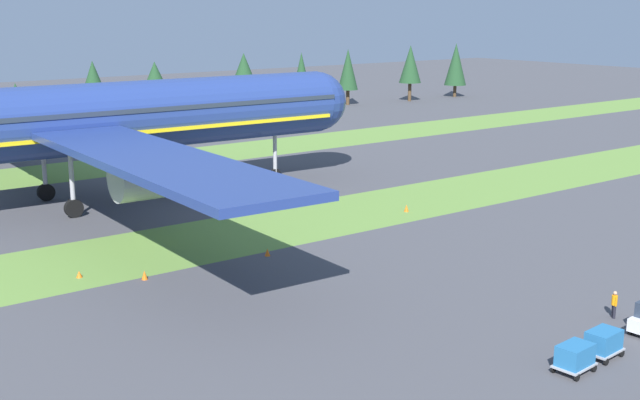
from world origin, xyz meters
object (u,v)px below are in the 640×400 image
object	(u,v)px
taxiway_marker_0	(406,208)
cargo_dolly_second	(575,356)
taxiway_marker_3	(145,275)
cargo_dolly_lead	(603,341)
taxiway_marker_1	(267,252)
ground_crew_loader	(614,303)
airliner	(79,120)
taxiway_marker_2	(79,274)

from	to	relation	value
taxiway_marker_0	cargo_dolly_second	bearing A→B (deg)	-118.66
cargo_dolly_second	taxiway_marker_3	world-z (taller)	cargo_dolly_second
cargo_dolly_lead	taxiway_marker_1	bearing A→B (deg)	-176.14
ground_crew_loader	taxiway_marker_0	bearing A→B (deg)	18.97
cargo_dolly_second	taxiway_marker_1	xyz separation A→B (m)	(-1.27, 27.29, -0.63)
airliner	taxiway_marker_1	distance (m)	26.58
taxiway_marker_2	cargo_dolly_second	bearing A→B (deg)	-64.32
cargo_dolly_second	taxiway_marker_1	distance (m)	27.32
cargo_dolly_lead	taxiway_marker_0	world-z (taller)	cargo_dolly_lead
taxiway_marker_0	airliner	bearing A→B (deg)	138.18
airliner	taxiway_marker_2	world-z (taller)	airliner
cargo_dolly_second	airliner	bearing A→B (deg)	-178.15
ground_crew_loader	taxiway_marker_0	size ratio (longest dim) A/B	2.59
taxiway_marker_0	taxiway_marker_3	world-z (taller)	taxiway_marker_0
taxiway_marker_1	taxiway_marker_2	distance (m)	14.12
taxiway_marker_0	taxiway_marker_3	xyz separation A→B (m)	(-28.49, -3.54, -0.01)
cargo_dolly_second	taxiway_marker_0	world-z (taller)	cargo_dolly_second
cargo_dolly_lead	ground_crew_loader	distance (m)	6.48
taxiway_marker_1	taxiway_marker_3	world-z (taller)	taxiway_marker_3
ground_crew_loader	taxiway_marker_0	world-z (taller)	ground_crew_loader
airliner	taxiway_marker_3	distance (m)	26.18
taxiway_marker_1	taxiway_marker_2	xyz separation A→B (m)	(-13.63, 3.71, -0.04)
taxiway_marker_0	taxiway_marker_2	world-z (taller)	taxiway_marker_0
cargo_dolly_second	taxiway_marker_1	bearing A→B (deg)	177.78
ground_crew_loader	taxiway_marker_3	xyz separation A→B (m)	(-19.94, 24.40, -0.62)
cargo_dolly_second	taxiway_marker_3	bearing A→B (deg)	-162.60
taxiway_marker_2	airliner	bearing A→B (deg)	67.51
taxiway_marker_0	taxiway_marker_3	size ratio (longest dim) A/B	1.03
airliner	taxiway_marker_3	xyz separation A→B (m)	(-5.22, -24.36, -8.06)
taxiway_marker_0	taxiway_marker_2	distance (m)	32.01
taxiway_marker_1	taxiway_marker_3	size ratio (longest dim) A/B	0.87
cargo_dolly_lead	taxiway_marker_2	xyz separation A→B (m)	(-17.79, 30.74, -0.68)
ground_crew_loader	taxiway_marker_2	world-z (taller)	ground_crew_loader
ground_crew_loader	taxiway_marker_3	distance (m)	31.52
taxiway_marker_0	taxiway_marker_1	size ratio (longest dim) A/B	1.17
taxiway_marker_3	taxiway_marker_2	bearing A→B (deg)	137.51
cargo_dolly_lead	taxiway_marker_1	xyz separation A→B (m)	(-4.16, 27.04, -0.63)
taxiway_marker_2	taxiway_marker_1	bearing A→B (deg)	-15.21
cargo_dolly_second	taxiway_marker_0	xyz separation A→B (m)	(17.11, 31.30, -0.58)
cargo_dolly_second	taxiway_marker_1	size ratio (longest dim) A/B	4.06
cargo_dolly_lead	taxiway_marker_1	world-z (taller)	cargo_dolly_lead
airliner	cargo_dolly_lead	size ratio (longest dim) A/B	32.96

